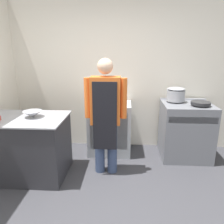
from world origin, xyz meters
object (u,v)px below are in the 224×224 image
fridge_unit (110,128)px  person_cook (106,112)px  mixing_bowl (33,114)px  stock_pot (176,94)px  saute_pan (201,103)px  stove (185,130)px

fridge_unit → person_cook: bearing=-90.8°
mixing_bowl → stock_pot: (2.10, 0.81, 0.14)m
saute_pan → stock_pot: bearing=143.7°
saute_pan → stove: bearing=142.3°
stock_pot → saute_pan: stock_pot is taller
fridge_unit → saute_pan: 1.53m
person_cook → stock_pot: size_ratio=5.61×
stove → fridge_unit: 1.27m
stove → saute_pan: size_ratio=3.17×
person_cook → mixing_bowl: size_ratio=6.28×
mixing_bowl → saute_pan: (2.43, 0.56, 0.05)m
stock_pot → stove: bearing=-35.0°
stove → stock_pot: stock_pot is taller
stove → saute_pan: saute_pan is taller
fridge_unit → stock_pot: (1.09, 0.04, 0.61)m
stock_pot → saute_pan: bearing=-36.3°
person_cook → saute_pan: (1.44, 0.46, 0.03)m
stove → stock_pot: size_ratio=3.18×
mixing_bowl → saute_pan: bearing=13.0°
person_cook → stock_pot: 1.32m
person_cook → saute_pan: bearing=17.9°
mixing_bowl → stock_pot: 2.25m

